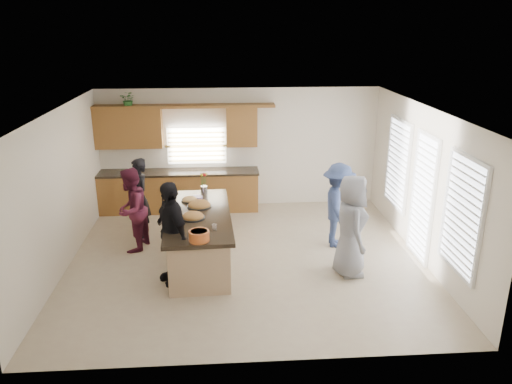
{
  "coord_description": "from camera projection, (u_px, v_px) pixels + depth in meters",
  "views": [
    {
      "loc": [
        -0.41,
        -8.44,
        4.21
      ],
      "look_at": [
        0.22,
        0.5,
        1.15
      ],
      "focal_mm": 35.0,
      "sensor_mm": 36.0,
      "label": 1
    }
  ],
  "objects": [
    {
      "name": "platter_front",
      "position": [
        193.0,
        217.0,
        8.73
      ],
      "size": [
        0.43,
        0.43,
        0.17
      ],
      "color": "black",
      "rests_on": "island"
    },
    {
      "name": "back_cabinetry",
      "position": [
        177.0,
        172.0,
        11.54
      ],
      "size": [
        4.08,
        0.66,
        2.46
      ],
      "color": "olive",
      "rests_on": "ground"
    },
    {
      "name": "plate_stack",
      "position": [
        198.0,
        197.0,
        9.71
      ],
      "size": [
        0.2,
        0.2,
        0.04
      ],
      "primitive_type": "cylinder",
      "color": "#B391D3",
      "rests_on": "island"
    },
    {
      "name": "island",
      "position": [
        199.0,
        239.0,
        9.09
      ],
      "size": [
        1.26,
        2.75,
        0.95
      ],
      "rotation": [
        0.0,
        0.0,
        0.04
      ],
      "color": "tan",
      "rests_on": "ground"
    },
    {
      "name": "potted_plant",
      "position": [
        128.0,
        100.0,
        11.02
      ],
      "size": [
        0.4,
        0.37,
        0.37
      ],
      "primitive_type": "imported",
      "rotation": [
        0.0,
        0.0,
        -0.28
      ],
      "color": "#2F722D",
      "rests_on": "back_cabinetry"
    },
    {
      "name": "room_shell",
      "position": [
        246.0,
        161.0,
        8.74
      ],
      "size": [
        6.52,
        6.02,
        2.81
      ],
      "color": "silver",
      "rests_on": "ground"
    },
    {
      "name": "woman_left_front",
      "position": [
        171.0,
        233.0,
        8.28
      ],
      "size": [
        0.88,
        1.12,
        1.78
      ],
      "primitive_type": "imported",
      "rotation": [
        0.0,
        0.0,
        -1.07
      ],
      "color": "black",
      "rests_on": "ground"
    },
    {
      "name": "salad_bowl",
      "position": [
        199.0,
        235.0,
        7.81
      ],
      "size": [
        0.33,
        0.33,
        0.17
      ],
      "color": "#C85A24",
      "rests_on": "island"
    },
    {
      "name": "floor",
      "position": [
        246.0,
        259.0,
        9.35
      ],
      "size": [
        6.5,
        6.5,
        0.0
      ],
      "primitive_type": "plane",
      "color": "#BFAF8E",
      "rests_on": "ground"
    },
    {
      "name": "platter_back",
      "position": [
        190.0,
        200.0,
        9.56
      ],
      "size": [
        0.32,
        0.32,
        0.13
      ],
      "color": "black",
      "rests_on": "island"
    },
    {
      "name": "platter_mid",
      "position": [
        199.0,
        205.0,
        9.28
      ],
      "size": [
        0.47,
        0.47,
        0.19
      ],
      "color": "black",
      "rests_on": "island"
    },
    {
      "name": "woman_right_back",
      "position": [
        338.0,
        205.0,
        9.66
      ],
      "size": [
        0.71,
        1.13,
        1.68
      ],
      "primitive_type": "imported",
      "rotation": [
        0.0,
        0.0,
        1.48
      ],
      "color": "navy",
      "rests_on": "ground"
    },
    {
      "name": "woman_left_mid",
      "position": [
        131.0,
        210.0,
        9.49
      ],
      "size": [
        0.81,
        0.93,
        1.64
      ],
      "primitive_type": "imported",
      "rotation": [
        0.0,
        0.0,
        -1.84
      ],
      "color": "#571A2F",
      "rests_on": "ground"
    },
    {
      "name": "woman_right_front",
      "position": [
        351.0,
        226.0,
        8.53
      ],
      "size": [
        0.58,
        0.88,
        1.8
      ],
      "primitive_type": "imported",
      "rotation": [
        0.0,
        0.0,
        1.58
      ],
      "color": "slate",
      "rests_on": "ground"
    },
    {
      "name": "woman_left_back",
      "position": [
        140.0,
        198.0,
        10.14
      ],
      "size": [
        0.61,
        0.71,
        1.64
      ],
      "primitive_type": "imported",
      "rotation": [
        0.0,
        0.0,
        -1.12
      ],
      "color": "black",
      "rests_on": "ground"
    },
    {
      "name": "clear_cup",
      "position": [
        214.0,
        227.0,
        8.22
      ],
      "size": [
        0.08,
        0.08,
        0.1
      ],
      "primitive_type": "cylinder",
      "color": "white",
      "rests_on": "island"
    },
    {
      "name": "right_wall_glazing",
      "position": [
        424.0,
        190.0,
        9.0
      ],
      "size": [
        0.06,
        4.0,
        2.25
      ],
      "color": "white",
      "rests_on": "ground"
    },
    {
      "name": "flower_vase",
      "position": [
        204.0,
        183.0,
        9.94
      ],
      "size": [
        0.14,
        0.14,
        0.42
      ],
      "color": "silver",
      "rests_on": "island"
    }
  ]
}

